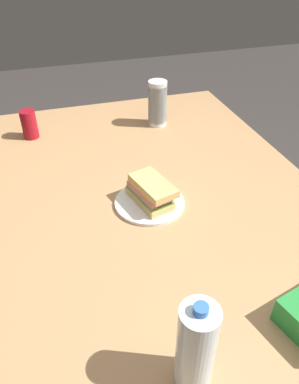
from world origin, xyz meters
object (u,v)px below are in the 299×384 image
at_px(plastic_cup_stack, 157,103).
at_px(soda_can_red, 29,124).
at_px(paper_plate, 150,203).
at_px(sandwich, 151,192).
at_px(dining_table, 168,224).
at_px(water_bottle_tall, 196,347).

bearing_deg(plastic_cup_stack, soda_can_red, -94.00).
relative_size(paper_plate, sandwich, 1.17).
xyz_separation_m(dining_table, paper_plate, (-0.03, -0.06, 0.08)).
height_order(dining_table, soda_can_red, soda_can_red).
distance_m(dining_table, water_bottle_tall, 0.59).
bearing_deg(plastic_cup_stack, water_bottle_tall, -14.40).
height_order(dining_table, water_bottle_tall, water_bottle_tall).
distance_m(dining_table, sandwich, 0.14).
bearing_deg(sandwich, soda_can_red, -149.35).
relative_size(paper_plate, plastic_cup_stack, 1.14).
distance_m(soda_can_red, water_bottle_tall, 1.21).
bearing_deg(soda_can_red, dining_table, 32.98).
relative_size(soda_can_red, plastic_cup_stack, 0.60).
height_order(dining_table, sandwich, sandwich).
bearing_deg(paper_plate, sandwich, 41.90).
bearing_deg(paper_plate, water_bottle_tall, -8.27).
relative_size(dining_table, sandwich, 9.15).
height_order(sandwich, soda_can_red, soda_can_red).
height_order(sandwich, plastic_cup_stack, plastic_cup_stack).
bearing_deg(water_bottle_tall, plastic_cup_stack, 165.60).
relative_size(paper_plate, soda_can_red, 1.90).
bearing_deg(soda_can_red, paper_plate, 30.58).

